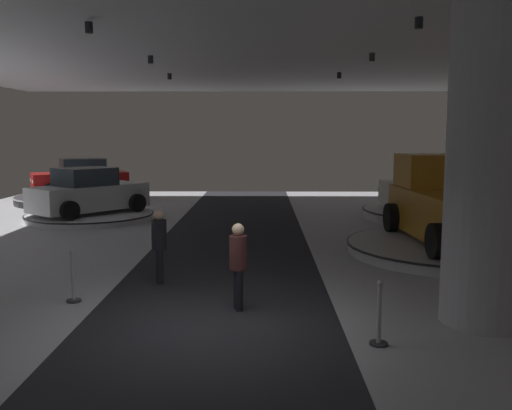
{
  "coord_description": "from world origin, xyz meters",
  "views": [
    {
      "loc": [
        0.87,
        -8.95,
        3.17
      ],
      "look_at": [
        0.72,
        4.99,
        1.4
      ],
      "focal_mm": 39.15,
      "sensor_mm": 36.0,
      "label": 1
    }
  ],
  "objects_px": {
    "display_platform_mid_right": "(454,248)",
    "visitor_walking_near": "(159,241)",
    "display_platform_far_left": "(90,216)",
    "display_car_far_left": "(88,193)",
    "display_platform_deep_left": "(81,198)",
    "visitor_walking_far": "(238,261)",
    "display_car_far_right": "(440,189)",
    "display_platform_far_right": "(440,213)",
    "column_right": "(495,160)",
    "display_car_deep_left": "(81,179)",
    "pickup_truck_mid_right": "(451,207)"
  },
  "relations": [
    {
      "from": "display_car_far_right",
      "to": "display_car_deep_left",
      "type": "distance_m",
      "value": 15.97
    },
    {
      "from": "column_right",
      "to": "display_car_far_right",
      "type": "relative_size",
      "value": 1.25
    },
    {
      "from": "display_car_deep_left",
      "to": "visitor_walking_far",
      "type": "distance_m",
      "value": 17.99
    },
    {
      "from": "display_car_deep_left",
      "to": "visitor_walking_near",
      "type": "height_order",
      "value": "display_car_deep_left"
    },
    {
      "from": "column_right",
      "to": "display_platform_far_right",
      "type": "xyz_separation_m",
      "value": [
        2.89,
        11.71,
        -2.55
      ]
    },
    {
      "from": "column_right",
      "to": "pickup_truck_mid_right",
      "type": "xyz_separation_m",
      "value": [
        1.28,
        5.77,
        -1.52
      ]
    },
    {
      "from": "display_platform_mid_right",
      "to": "visitor_walking_near",
      "type": "xyz_separation_m",
      "value": [
        -7.3,
        -3.0,
        0.74
      ]
    },
    {
      "from": "display_car_far_left",
      "to": "display_platform_mid_right",
      "type": "height_order",
      "value": "display_car_far_left"
    },
    {
      "from": "display_platform_far_left",
      "to": "display_platform_far_right",
      "type": "distance_m",
      "value": 13.14
    },
    {
      "from": "visitor_walking_near",
      "to": "display_platform_mid_right",
      "type": "bearing_deg",
      "value": 22.34
    },
    {
      "from": "display_platform_deep_left",
      "to": "visitor_walking_near",
      "type": "bearing_deg",
      "value": -66.04
    },
    {
      "from": "display_platform_mid_right",
      "to": "display_platform_far_left",
      "type": "bearing_deg",
      "value": 153.03
    },
    {
      "from": "display_platform_deep_left",
      "to": "visitor_walking_far",
      "type": "distance_m",
      "value": 18.0
    },
    {
      "from": "display_platform_far_right",
      "to": "display_car_deep_left",
      "type": "bearing_deg",
      "value": 161.79
    },
    {
      "from": "display_platform_far_right",
      "to": "display_car_deep_left",
      "type": "xyz_separation_m",
      "value": [
        -15.2,
        5.0,
        0.91
      ]
    },
    {
      "from": "visitor_walking_near",
      "to": "display_platform_far_right",
      "type": "bearing_deg",
      "value": 46.16
    },
    {
      "from": "display_platform_far_right",
      "to": "display_platform_deep_left",
      "type": "bearing_deg",
      "value": 161.87
    },
    {
      "from": "display_car_far_left",
      "to": "display_platform_deep_left",
      "type": "height_order",
      "value": "display_car_far_left"
    },
    {
      "from": "visitor_walking_near",
      "to": "column_right",
      "type": "bearing_deg",
      "value": -22.14
    },
    {
      "from": "pickup_truck_mid_right",
      "to": "display_platform_deep_left",
      "type": "xyz_separation_m",
      "value": [
        -13.62,
        10.93,
        -1.04
      ]
    },
    {
      "from": "display_car_far_right",
      "to": "display_platform_deep_left",
      "type": "bearing_deg",
      "value": 161.82
    },
    {
      "from": "display_platform_far_left",
      "to": "display_platform_deep_left",
      "type": "height_order",
      "value": "display_platform_deep_left"
    },
    {
      "from": "display_platform_far_left",
      "to": "display_platform_deep_left",
      "type": "bearing_deg",
      "value": 111.3
    },
    {
      "from": "display_car_far_left",
      "to": "display_platform_deep_left",
      "type": "bearing_deg",
      "value": 111.03
    },
    {
      "from": "display_car_deep_left",
      "to": "display_car_far_right",
      "type": "bearing_deg",
      "value": -18.25
    },
    {
      "from": "column_right",
      "to": "display_platform_far_left",
      "type": "xyz_separation_m",
      "value": [
        -10.24,
        11.32,
        -2.61
      ]
    },
    {
      "from": "display_car_far_right",
      "to": "display_car_deep_left",
      "type": "xyz_separation_m",
      "value": [
        -15.17,
        5.0,
        -0.02
      ]
    },
    {
      "from": "display_car_far_right",
      "to": "visitor_walking_near",
      "type": "xyz_separation_m",
      "value": [
        -8.86,
        -9.26,
        -0.23
      ]
    },
    {
      "from": "display_platform_deep_left",
      "to": "display_car_far_left",
      "type": "bearing_deg",
      "value": -68.97
    },
    {
      "from": "display_platform_far_right",
      "to": "display_platform_mid_right",
      "type": "height_order",
      "value": "display_platform_far_right"
    },
    {
      "from": "column_right",
      "to": "visitor_walking_far",
      "type": "bearing_deg",
      "value": 171.6
    },
    {
      "from": "display_car_far_right",
      "to": "pickup_truck_mid_right",
      "type": "bearing_deg",
      "value": -104.89
    },
    {
      "from": "display_car_far_left",
      "to": "display_platform_far_left",
      "type": "bearing_deg",
      "value": 50.32
    },
    {
      "from": "column_right",
      "to": "display_car_deep_left",
      "type": "distance_m",
      "value": 20.82
    },
    {
      "from": "display_platform_deep_left",
      "to": "visitor_walking_near",
      "type": "height_order",
      "value": "visitor_walking_near"
    },
    {
      "from": "display_platform_deep_left",
      "to": "visitor_walking_far",
      "type": "bearing_deg",
      "value": -63.27
    },
    {
      "from": "display_platform_far_left",
      "to": "display_platform_far_right",
      "type": "height_order",
      "value": "display_platform_far_right"
    },
    {
      "from": "display_car_far_left",
      "to": "display_platform_mid_right",
      "type": "bearing_deg",
      "value": -26.84
    },
    {
      "from": "visitor_walking_far",
      "to": "display_platform_far_left",
      "type": "bearing_deg",
      "value": 119.29
    },
    {
      "from": "display_platform_far_left",
      "to": "display_car_far_left",
      "type": "height_order",
      "value": "display_car_far_left"
    },
    {
      "from": "display_car_far_right",
      "to": "visitor_walking_far",
      "type": "distance_m",
      "value": 13.16
    },
    {
      "from": "visitor_walking_far",
      "to": "visitor_walking_near",
      "type": "bearing_deg",
      "value": 134.06
    },
    {
      "from": "display_car_far_left",
      "to": "display_car_far_right",
      "type": "relative_size",
      "value": 0.99
    },
    {
      "from": "display_car_far_left",
      "to": "display_platform_far_right",
      "type": "distance_m",
      "value": 13.18
    },
    {
      "from": "column_right",
      "to": "display_car_deep_left",
      "type": "bearing_deg",
      "value": 126.39
    },
    {
      "from": "column_right",
      "to": "display_platform_far_left",
      "type": "bearing_deg",
      "value": 132.15
    },
    {
      "from": "display_car_deep_left",
      "to": "visitor_walking_near",
      "type": "bearing_deg",
      "value": -66.15
    },
    {
      "from": "display_platform_mid_right",
      "to": "column_right",
      "type": "bearing_deg",
      "value": -103.36
    },
    {
      "from": "display_platform_far_left",
      "to": "display_car_far_left",
      "type": "bearing_deg",
      "value": -129.68
    },
    {
      "from": "display_car_far_left",
      "to": "display_platform_deep_left",
      "type": "relative_size",
      "value": 0.74
    }
  ]
}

